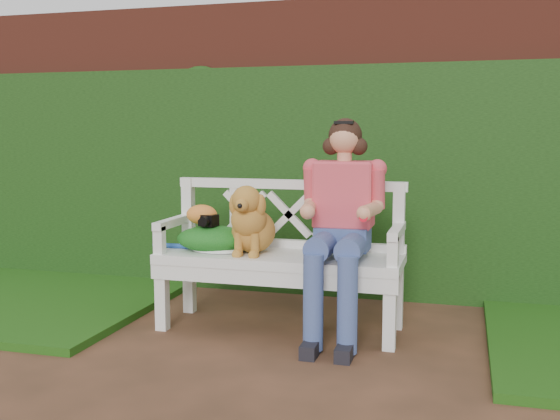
# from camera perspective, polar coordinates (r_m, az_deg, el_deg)

# --- Properties ---
(ground) EXTENTS (60.00, 60.00, 0.00)m
(ground) POSITION_cam_1_polar(r_m,az_deg,el_deg) (3.47, -1.04, -13.89)
(ground) COLOR #3B281A
(brick_wall) EXTENTS (10.00, 0.30, 2.20)m
(brick_wall) POSITION_cam_1_polar(r_m,az_deg,el_deg) (5.09, 5.16, 5.42)
(brick_wall) COLOR maroon
(brick_wall) RESTS_ON ground
(ivy_hedge) EXTENTS (10.00, 0.18, 1.70)m
(ivy_hedge) POSITION_cam_1_polar(r_m,az_deg,el_deg) (4.89, 4.65, 2.43)
(ivy_hedge) COLOR #224F16
(ivy_hedge) RESTS_ON ground
(garden_bench) EXTENTS (1.58, 0.61, 0.48)m
(garden_bench) POSITION_cam_1_polar(r_m,az_deg,el_deg) (4.09, 0.00, -7.11)
(garden_bench) COLOR white
(garden_bench) RESTS_ON ground
(seated_woman) EXTENTS (0.54, 0.71, 1.23)m
(seated_woman) POSITION_cam_1_polar(r_m,az_deg,el_deg) (3.91, 5.45, -2.16)
(seated_woman) COLOR #F5568B
(seated_woman) RESTS_ON ground
(dog) EXTENTS (0.37, 0.45, 0.43)m
(dog) POSITION_cam_1_polar(r_m,az_deg,el_deg) (4.01, -2.46, -0.75)
(dog) COLOR #B0763C
(dog) RESTS_ON garden_bench
(tennis_racket) EXTENTS (0.68, 0.34, 0.03)m
(tennis_racket) POSITION_cam_1_polar(r_m,az_deg,el_deg) (4.16, -5.72, -3.30)
(tennis_racket) COLOR white
(tennis_racket) RESTS_ON garden_bench
(green_bag) EXTENTS (0.52, 0.43, 0.16)m
(green_bag) POSITION_cam_1_polar(r_m,az_deg,el_deg) (4.14, -5.81, -2.44)
(green_bag) COLOR #196D1E
(green_bag) RESTS_ON garden_bench
(camera_item) EXTENTS (0.12, 0.11, 0.07)m
(camera_item) POSITION_cam_1_polar(r_m,az_deg,el_deg) (4.11, -6.24, -0.89)
(camera_item) COLOR black
(camera_item) RESTS_ON green_bag
(baseball_glove) EXTENTS (0.24, 0.21, 0.13)m
(baseball_glove) POSITION_cam_1_polar(r_m,az_deg,el_deg) (4.17, -6.83, -0.40)
(baseball_glove) COLOR orange
(baseball_glove) RESTS_ON green_bag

